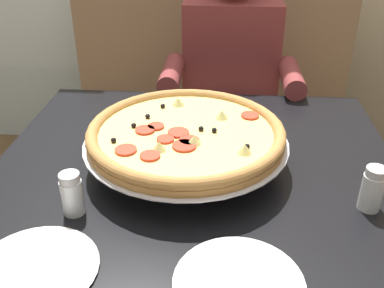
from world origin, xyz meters
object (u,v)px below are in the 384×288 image
at_px(plate_near_right, 34,267).
at_px(shaker_parmesan, 372,192).
at_px(booth_bench, 209,120).
at_px(patio_chair, 49,28).
at_px(dining_table, 196,190).
at_px(plate_near_left, 239,280).
at_px(diner_main, 230,82).
at_px(pizza, 186,134).
at_px(shaker_pepper_flakes, 72,196).

bearing_deg(plate_near_right, shaker_parmesan, 19.76).
bearing_deg(booth_bench, patio_chair, 136.24).
xyz_separation_m(booth_bench, dining_table, (0.00, -0.96, 0.25)).
bearing_deg(plate_near_left, diner_main, 90.78).
height_order(pizza, shaker_parmesan, pizza).
height_order(plate_near_left, patio_chair, patio_chair).
bearing_deg(plate_near_left, shaker_parmesan, 39.94).
distance_m(shaker_pepper_flakes, patio_chair, 2.60).
height_order(shaker_parmesan, plate_near_right, shaker_parmesan).
relative_size(dining_table, diner_main, 0.87).
relative_size(shaker_parmesan, patio_chair, 0.13).
relative_size(shaker_parmesan, plate_near_right, 0.44).
height_order(booth_bench, pizza, booth_bench).
height_order(diner_main, plate_near_right, diner_main).
distance_m(booth_bench, shaker_parmesan, 1.27).
height_order(dining_table, pizza, pizza).
distance_m(booth_bench, plate_near_left, 1.44).
height_order(diner_main, shaker_parmesan, diner_main).
relative_size(booth_bench, plate_near_right, 5.49).
bearing_deg(plate_near_right, plate_near_left, -0.51).
height_order(dining_table, plate_near_right, plate_near_right).
distance_m(pizza, plate_near_right, 0.50).
relative_size(booth_bench, shaker_pepper_flakes, 13.18).
distance_m(pizza, plate_near_left, 0.45).
xyz_separation_m(shaker_pepper_flakes, plate_near_left, (0.38, -0.19, -0.03)).
height_order(pizza, plate_near_right, pizza).
bearing_deg(pizza, dining_table, 20.93).
xyz_separation_m(dining_table, diner_main, (0.09, 0.69, 0.06)).
height_order(booth_bench, dining_table, booth_bench).
xyz_separation_m(plate_near_left, patio_chair, (-1.36, 2.58, -0.23)).
xyz_separation_m(booth_bench, diner_main, (0.09, -0.27, 0.31)).
bearing_deg(shaker_pepper_flakes, shaker_parmesan, 5.68).
height_order(pizza, plate_near_left, pizza).
distance_m(dining_table, plate_near_right, 0.52).
distance_m(diner_main, shaker_pepper_flakes, 1.00).
bearing_deg(patio_chair, plate_near_left, -62.27).
bearing_deg(diner_main, shaker_pepper_flakes, -111.32).
relative_size(dining_table, patio_chair, 1.29).
xyz_separation_m(booth_bench, pizza, (-0.03, -0.97, 0.44)).
bearing_deg(plate_near_left, plate_near_right, 179.49).
relative_size(diner_main, pizza, 2.35).
distance_m(diner_main, plate_near_right, 1.18).
bearing_deg(plate_near_left, dining_table, 104.48).
height_order(booth_bench, plate_near_right, booth_bench).
height_order(diner_main, patio_chair, diner_main).
bearing_deg(dining_table, plate_near_left, -75.52).
bearing_deg(patio_chair, plate_near_right, -69.65).
distance_m(shaker_pepper_flakes, plate_near_right, 0.19).
distance_m(diner_main, shaker_parmesan, 0.92).
xyz_separation_m(dining_table, patio_chair, (-1.25, 2.15, -0.13)).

